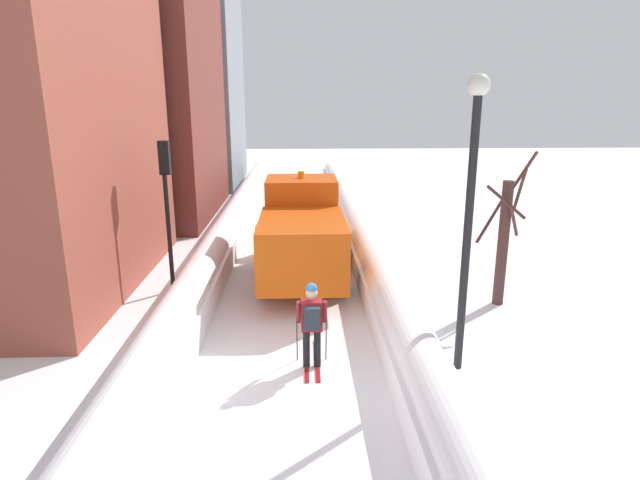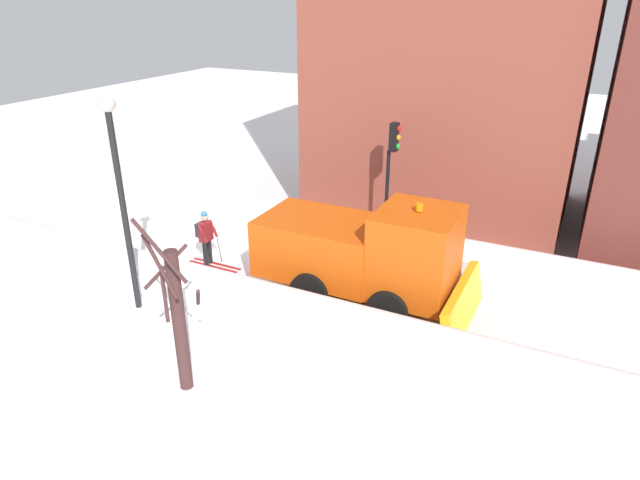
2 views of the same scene
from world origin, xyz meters
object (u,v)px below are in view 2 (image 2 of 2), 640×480
at_px(skier, 206,235).
at_px(bare_tree_near, 178,316).
at_px(traffic_light_pole, 392,162).
at_px(street_lamp, 119,183).
at_px(plow_truck, 366,252).

bearing_deg(skier, bare_tree_near, 32.53).
relative_size(traffic_light_pole, street_lamp, 0.74).
height_order(plow_truck, traffic_light_pole, traffic_light_pole).
height_order(traffic_light_pole, street_lamp, street_lamp).
bearing_deg(bare_tree_near, traffic_light_pole, 171.08).
bearing_deg(bare_tree_near, plow_truck, 158.40).
relative_size(plow_truck, street_lamp, 1.05).
bearing_deg(street_lamp, bare_tree_near, 58.03).
relative_size(traffic_light_pole, bare_tree_near, 1.03).
distance_m(traffic_light_pole, street_lamp, 8.31).
height_order(skier, bare_tree_near, bare_tree_near).
relative_size(plow_truck, skier, 3.31).
xyz_separation_m(plow_truck, street_lamp, (3.12, -5.41, 2.10)).
bearing_deg(traffic_light_pole, plow_truck, 10.29).
xyz_separation_m(plow_truck, traffic_light_pole, (-3.68, -0.67, 1.48)).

